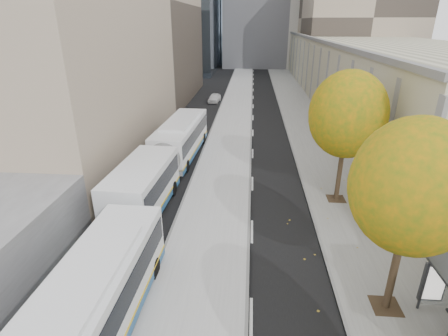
# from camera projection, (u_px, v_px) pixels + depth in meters

# --- Properties ---
(bus_platform) EXTENTS (4.25, 150.00, 0.15)m
(bus_platform) POSITION_uv_depth(u_px,v_px,m) (230.00, 135.00, 34.43)
(bus_platform) COLOR #A7A7A7
(bus_platform) RESTS_ON ground
(sidewalk) EXTENTS (4.75, 150.00, 0.08)m
(sidewalk) POSITION_uv_depth(u_px,v_px,m) (312.00, 137.00, 33.87)
(sidewalk) COLOR gray
(sidewalk) RESTS_ON ground
(building_tan) EXTENTS (18.00, 92.00, 8.00)m
(building_tan) POSITION_uv_depth(u_px,v_px,m) (357.00, 63.00, 58.16)
(building_tan) COLOR gray
(building_tan) RESTS_ON ground
(building_midrise) EXTENTS (24.00, 46.00, 25.00)m
(building_midrise) POSITION_uv_depth(u_px,v_px,m) (57.00, 0.00, 36.48)
(building_midrise) COLOR tan
(building_midrise) RESTS_ON ground
(building_far_block) EXTENTS (30.00, 18.00, 30.00)m
(building_far_block) POSITION_uv_depth(u_px,v_px,m) (287.00, 1.00, 84.00)
(building_far_block) COLOR #ADA89D
(building_far_block) RESTS_ON ground
(tree_c) EXTENTS (4.20, 4.20, 7.28)m
(tree_c) POSITION_uv_depth(u_px,v_px,m) (413.00, 187.00, 11.66)
(tree_c) COLOR black
(tree_c) RESTS_ON sidewalk
(tree_d) EXTENTS (4.40, 4.40, 7.60)m
(tree_d) POSITION_uv_depth(u_px,v_px,m) (348.00, 115.00, 19.85)
(tree_d) COLOR black
(tree_d) RESTS_ON sidewalk
(bus_far) EXTENTS (3.41, 17.52, 2.90)m
(bus_far) POSITION_uv_depth(u_px,v_px,m) (168.00, 154.00, 25.00)
(bus_far) COLOR white
(bus_far) RESTS_ON ground
(distant_car) EXTENTS (1.73, 3.56, 1.17)m
(distant_car) POSITION_uv_depth(u_px,v_px,m) (214.00, 98.00, 48.48)
(distant_car) COLOR silver
(distant_car) RESTS_ON ground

